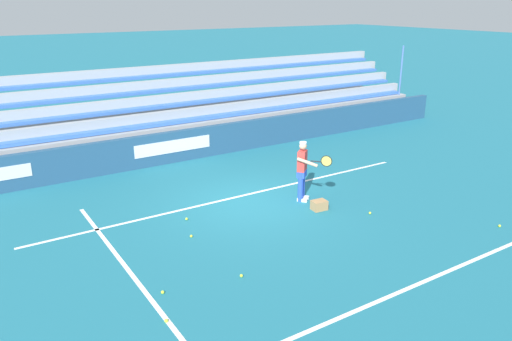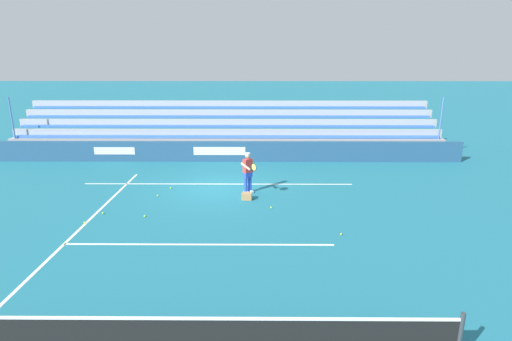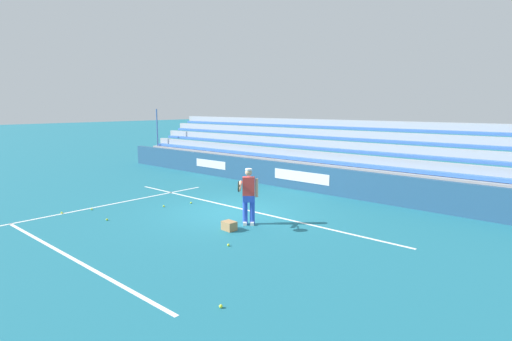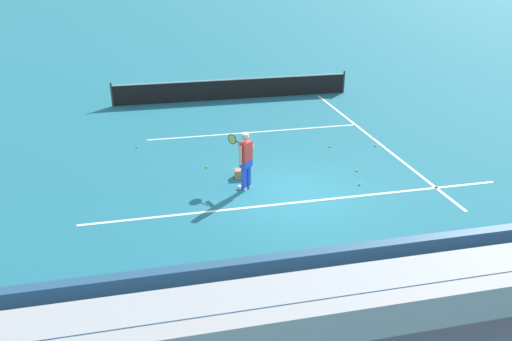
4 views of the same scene
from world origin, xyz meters
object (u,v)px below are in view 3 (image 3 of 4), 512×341
(tennis_ball_stray_back, at_px, (228,245))
(tennis_ball_toward_net, at_px, (92,209))
(tennis_ball_far_left, at_px, (107,220))
(tennis_player, at_px, (248,196))
(tennis_ball_near_player, at_px, (62,213))
(ball_box_cardboard, at_px, (229,226))
(tennis_ball_far_right, at_px, (164,206))
(tennis_ball_on_baseline, at_px, (191,203))
(tennis_ball_midcourt, at_px, (221,306))

(tennis_ball_stray_back, distance_m, tennis_ball_toward_net, 6.16)
(tennis_ball_stray_back, bearing_deg, tennis_ball_far_left, 11.08)
(tennis_player, xyz_separation_m, tennis_ball_toward_net, (5.22, 2.36, -0.86))
(tennis_ball_stray_back, relative_size, tennis_ball_far_left, 1.00)
(tennis_player, bearing_deg, tennis_ball_toward_net, 24.33)
(tennis_ball_stray_back, relative_size, tennis_ball_near_player, 1.00)
(tennis_player, bearing_deg, tennis_ball_stray_back, 117.44)
(ball_box_cardboard, height_order, tennis_ball_far_right, ball_box_cardboard)
(tennis_player, height_order, tennis_ball_far_left, tennis_player)
(ball_box_cardboard, distance_m, tennis_ball_near_player, 6.01)
(tennis_ball_near_player, bearing_deg, ball_box_cardboard, -155.98)
(tennis_ball_near_player, bearing_deg, tennis_player, -149.54)
(tennis_player, relative_size, tennis_ball_far_right, 25.98)
(tennis_ball_far_left, height_order, tennis_ball_on_baseline, same)
(tennis_ball_far_right, xyz_separation_m, tennis_ball_on_baseline, (-0.33, -0.97, 0.00))
(tennis_player, bearing_deg, tennis_ball_near_player, 30.46)
(tennis_ball_near_player, xyz_separation_m, tennis_ball_on_baseline, (-2.16, -3.76, 0.00))
(tennis_ball_far_left, distance_m, tennis_ball_midcourt, 6.86)
(tennis_ball_toward_net, bearing_deg, ball_box_cardboard, -163.26)
(tennis_ball_far_left, bearing_deg, tennis_ball_far_right, -87.94)
(tennis_ball_on_baseline, bearing_deg, tennis_ball_midcourt, 144.37)
(tennis_ball_far_left, bearing_deg, ball_box_cardboard, -152.59)
(tennis_player, height_order, tennis_ball_midcourt, tennis_player)
(tennis_ball_stray_back, distance_m, tennis_ball_midcourt, 3.19)
(tennis_ball_near_player, bearing_deg, tennis_ball_midcourt, 174.31)
(tennis_ball_far_right, xyz_separation_m, tennis_ball_midcourt, (-6.78, 3.65, 0.00))
(tennis_ball_toward_net, bearing_deg, tennis_ball_far_right, -128.64)
(tennis_player, bearing_deg, tennis_ball_far_right, 6.97)
(tennis_player, height_order, tennis_ball_on_baseline, tennis_player)
(tennis_ball_far_left, bearing_deg, tennis_player, -143.67)
(tennis_ball_far_right, height_order, tennis_ball_midcourt, same)
(tennis_ball_far_left, relative_size, tennis_ball_midcourt, 1.00)
(tennis_ball_stray_back, bearing_deg, tennis_ball_on_baseline, -28.13)
(tennis_player, relative_size, tennis_ball_on_baseline, 25.98)
(ball_box_cardboard, height_order, tennis_ball_stray_back, ball_box_cardboard)
(tennis_ball_near_player, relative_size, tennis_ball_far_right, 1.00)
(tennis_ball_toward_net, xyz_separation_m, tennis_ball_near_player, (0.30, 0.89, 0.00))
(ball_box_cardboard, relative_size, tennis_ball_toward_net, 6.06)
(tennis_ball_stray_back, height_order, tennis_ball_far_right, same)
(tennis_ball_far_right, relative_size, tennis_ball_midcourt, 1.00)
(tennis_ball_stray_back, xyz_separation_m, tennis_ball_midcourt, (-2.17, 2.33, 0.00))
(tennis_ball_near_player, height_order, tennis_ball_on_baseline, same)
(tennis_ball_toward_net, distance_m, tennis_ball_on_baseline, 3.42)
(tennis_ball_midcourt, bearing_deg, tennis_ball_far_left, -12.17)
(tennis_ball_on_baseline, bearing_deg, tennis_ball_far_right, 71.14)
(ball_box_cardboard, bearing_deg, tennis_ball_far_left, 27.41)
(tennis_ball_toward_net, height_order, tennis_ball_on_baseline, same)
(tennis_ball_near_player, relative_size, tennis_ball_far_left, 1.00)
(tennis_ball_stray_back, relative_size, tennis_ball_midcourt, 1.00)
(ball_box_cardboard, distance_m, tennis_ball_stray_back, 1.36)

